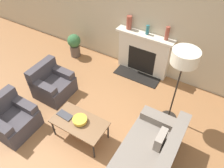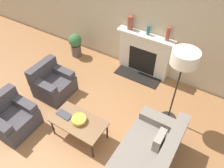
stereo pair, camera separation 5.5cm
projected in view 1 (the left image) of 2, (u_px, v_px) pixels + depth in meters
The scene contains 14 objects.
ground_plane at pixel (86, 144), 4.11m from camera, with size 18.00×18.00×0.00m, color #99663D.
wall_back at pixel (152, 16), 4.75m from camera, with size 18.00×0.06×2.90m.
fireplace at pixel (143, 54), 5.31m from camera, with size 1.39×0.59×1.07m.
couch at pixel (144, 166), 3.48m from camera, with size 0.86×1.93×0.81m.
armchair_near at pixel (12, 119), 4.19m from camera, with size 0.73×0.76×0.74m.
armchair_far at pixel (52, 84), 4.89m from camera, with size 0.73×0.76×0.74m.
coffee_table at pixel (79, 123), 3.96m from camera, with size 1.00×0.55×0.45m.
bowl at pixel (80, 120), 3.90m from camera, with size 0.27×0.27×0.08m.
book at pixel (65, 115), 4.03m from camera, with size 0.31×0.16×0.02m.
floor_lamp at pixel (184, 63), 3.56m from camera, with size 0.45×0.45×1.69m.
mantel_vase_left at pixel (129, 23), 5.00m from camera, with size 0.12×0.12×0.32m.
mantel_vase_center_left at pixel (147, 30), 4.86m from camera, with size 0.08×0.08×0.21m.
mantel_vase_center_right at pixel (167, 33), 4.66m from camera, with size 0.09×0.09×0.31m.
potted_plant at pixel (74, 44), 5.90m from camera, with size 0.35×0.35×0.65m.
Camera 1 is at (1.55, -1.63, 3.65)m, focal length 35.00 mm.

